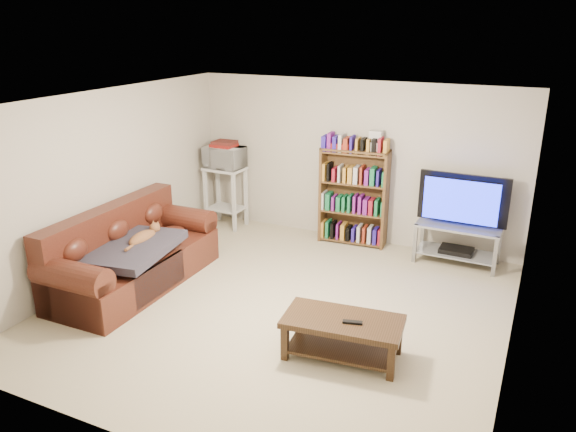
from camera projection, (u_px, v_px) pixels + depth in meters
The scene contains 19 objects.
floor at pixel (281, 307), 6.61m from camera, with size 5.00×5.00×0.00m, color beige.
ceiling at pixel (280, 102), 5.82m from camera, with size 5.00×5.00×0.00m, color white.
wall_back at pixel (354, 162), 8.35m from camera, with size 5.00×5.00×0.00m, color beige.
wall_front at pixel (131, 312), 4.08m from camera, with size 5.00×5.00×0.00m, color beige.
wall_left at pixel (106, 184), 7.22m from camera, with size 5.00×5.00×0.00m, color beige.
wall_right at pixel (522, 248), 5.21m from camera, with size 5.00×5.00×0.00m, color beige.
sofa at pixel (130, 258), 7.11m from camera, with size 1.03×2.34×0.99m.
blanket at pixel (132, 248), 6.82m from camera, with size 0.90×1.16×0.10m, color #2F2B37.
cat at pixel (143, 238), 6.98m from camera, with size 0.25×0.63×0.19m, color brown, non-canonical shape.
coffee_table at pixel (343, 330), 5.56m from camera, with size 1.23×0.71×0.43m.
remote at pixel (352, 322), 5.43m from camera, with size 0.19×0.05×0.02m, color black.
tv_stand at pixel (458, 238), 7.70m from camera, with size 1.12×0.52×0.56m.
television at pixel (462, 201), 7.52m from camera, with size 1.20×0.16×0.69m, color black.
dvd_player at pixel (456, 250), 7.76m from camera, with size 0.45×0.31×0.06m, color black.
bookshelf at pixel (354, 196), 8.30m from camera, with size 1.02×0.37×1.45m.
shelf_clutter at pixel (363, 142), 8.01m from camera, with size 0.74×0.26×0.28m.
microwave_stand at pixel (226, 189), 9.03m from camera, with size 0.63×0.46×0.98m.
microwave at pixel (224, 157), 8.86m from camera, with size 0.61×0.41×0.34m, color silver.
game_boxes at pixel (224, 145), 8.80m from camera, with size 0.36×0.31×0.05m, color maroon.
Camera 1 is at (2.58, -5.29, 3.21)m, focal length 35.00 mm.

